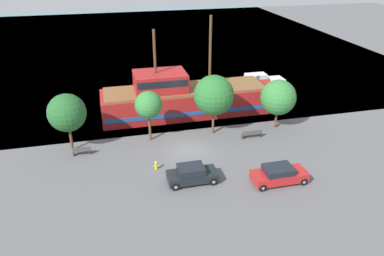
{
  "coord_description": "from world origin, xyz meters",
  "views": [
    {
      "loc": [
        -6.85,
        -29.43,
        17.17
      ],
      "look_at": [
        0.75,
        2.0,
        1.2
      ],
      "focal_mm": 35.0,
      "sensor_mm": 36.0,
      "label": 1
    }
  ],
  "objects": [
    {
      "name": "ground_plane",
      "position": [
        0.0,
        0.0,
        0.0
      ],
      "size": [
        160.0,
        160.0,
        0.0
      ],
      "primitive_type": "plane",
      "color": "#5B5B5E"
    },
    {
      "name": "water_surface",
      "position": [
        0.0,
        44.0,
        0.0
      ],
      "size": [
        80.0,
        80.0,
        0.0
      ],
      "primitive_type": "plane",
      "color": "slate",
      "rests_on": "ground"
    },
    {
      "name": "pirate_ship",
      "position": [
        1.28,
        8.22,
        1.85
      ],
      "size": [
        19.59,
        4.91,
        10.63
      ],
      "color": "#A31E1E",
      "rests_on": "water_surface"
    },
    {
      "name": "moored_boat_dockside",
      "position": [
        13.16,
        15.23,
        0.55
      ],
      "size": [
        6.9,
        2.11,
        1.5
      ],
      "color": "silver",
      "rests_on": "water_surface"
    },
    {
      "name": "parked_car_curb_front",
      "position": [
        5.72,
        -6.8,
        0.73
      ],
      "size": [
        4.35,
        1.89,
        1.46
      ],
      "color": "#B21E1E",
      "rests_on": "ground_plane"
    },
    {
      "name": "parked_car_curb_mid",
      "position": [
        -0.99,
        -5.15,
        0.72
      ],
      "size": [
        3.99,
        1.84,
        1.47
      ],
      "color": "black",
      "rests_on": "ground_plane"
    },
    {
      "name": "fire_hydrant",
      "position": [
        -3.48,
        -2.59,
        0.41
      ],
      "size": [
        0.42,
        0.25,
        0.76
      ],
      "color": "yellow",
      "rests_on": "ground_plane"
    },
    {
      "name": "bench_promenade_east",
      "position": [
        -9.61,
        1.35,
        0.43
      ],
      "size": [
        1.6,
        0.45,
        0.85
      ],
      "color": "#4C4742",
      "rests_on": "ground_plane"
    },
    {
      "name": "bench_promenade_west",
      "position": [
        6.53,
        0.86,
        0.45
      ],
      "size": [
        1.98,
        0.45,
        0.85
      ],
      "color": "#4C4742",
      "rests_on": "ground_plane"
    },
    {
      "name": "tree_row_east",
      "position": [
        -10.52,
        2.59,
        3.73
      ],
      "size": [
        3.42,
        3.42,
        5.45
      ],
      "color": "brown",
      "rests_on": "ground_plane"
    },
    {
      "name": "tree_row_mideast",
      "position": [
        -3.22,
        2.81,
        3.66
      ],
      "size": [
        2.6,
        2.6,
        4.98
      ],
      "color": "brown",
      "rests_on": "ground_plane"
    },
    {
      "name": "tree_row_midwest",
      "position": [
        3.11,
        2.81,
        4.06
      ],
      "size": [
        3.91,
        3.91,
        6.02
      ],
      "color": "brown",
      "rests_on": "ground_plane"
    },
    {
      "name": "tree_row_west",
      "position": [
        9.77,
        2.5,
        3.33
      ],
      "size": [
        3.58,
        3.58,
        5.13
      ],
      "color": "brown",
      "rests_on": "ground_plane"
    }
  ]
}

